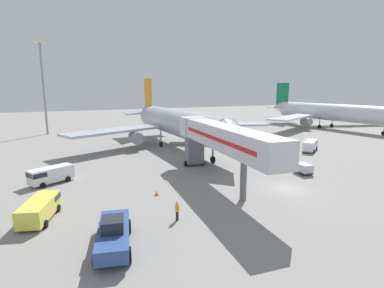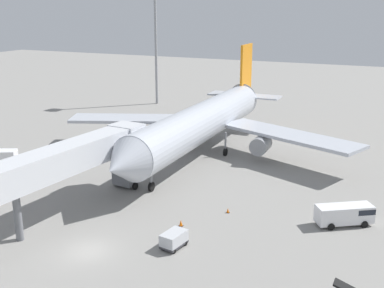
{
  "view_description": "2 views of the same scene",
  "coord_description": "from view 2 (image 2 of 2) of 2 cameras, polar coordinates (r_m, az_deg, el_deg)",
  "views": [
    {
      "loc": [
        -24.65,
        -25.46,
        11.6
      ],
      "look_at": [
        -4.45,
        17.17,
        2.86
      ],
      "focal_mm": 27.6,
      "sensor_mm": 36.0,
      "label": 1
    },
    {
      "loc": [
        23.76,
        -30.21,
        20.52
      ],
      "look_at": [
        0.17,
        21.18,
        4.18
      ],
      "focal_mm": 44.87,
      "sensor_mm": 36.0,
      "label": 2
    }
  ],
  "objects": [
    {
      "name": "jet_bridge",
      "position": [
        49.23,
        -14.38,
        -1.93
      ],
      "size": [
        5.75,
        24.14,
        7.47
      ],
      "color": "silver",
      "rests_on": "ground"
    },
    {
      "name": "safety_cone_charlie",
      "position": [
        49.95,
        4.29,
        -7.87
      ],
      "size": [
        0.33,
        0.33,
        0.51
      ],
      "color": "black",
      "rests_on": "ground"
    },
    {
      "name": "airplane_at_gate",
      "position": [
        67.46,
        1.48,
        2.77
      ],
      "size": [
        44.23,
        46.93,
        14.29
      ],
      "color": "#B7BCC6",
      "rests_on": "ground"
    },
    {
      "name": "service_van_mid_right",
      "position": [
        49.22,
        17.82,
        -7.88
      ],
      "size": [
        5.59,
        4.56,
        2.0
      ],
      "color": "white",
      "rests_on": "ground"
    },
    {
      "name": "safety_cone_alpha",
      "position": [
        55.69,
        -21.87,
        -6.4
      ],
      "size": [
        0.39,
        0.39,
        0.6
      ],
      "color": "black",
      "rests_on": "ground"
    },
    {
      "name": "apron_light_mast",
      "position": [
        103.28,
        -4.37,
        14.04
      ],
      "size": [
        2.4,
        2.4,
        24.06
      ],
      "color": "#93969B",
      "rests_on": "ground"
    },
    {
      "name": "baggage_cart_far_right",
      "position": [
        42.98,
        -2.17,
        -11.22
      ],
      "size": [
        1.86,
        2.66,
        1.43
      ],
      "color": "#38383D",
      "rests_on": "ground"
    },
    {
      "name": "safety_cone_bravo",
      "position": [
        46.98,
        -1.33,
        -9.37
      ],
      "size": [
        0.41,
        0.41,
        0.63
      ],
      "color": "black",
      "rests_on": "ground"
    },
    {
      "name": "ground_plane",
      "position": [
        43.57,
        -12.19,
        -12.38
      ],
      "size": [
        300.0,
        300.0,
        0.0
      ],
      "primitive_type": "plane",
      "color": "gray"
    }
  ]
}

